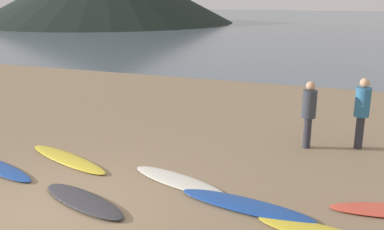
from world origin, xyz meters
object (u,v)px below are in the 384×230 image
at_px(surfboard_3, 83,200).
at_px(person_0, 309,109).
at_px(surfboard_5, 245,205).
at_px(person_1, 362,108).
at_px(surfboard_4, 178,181).
at_px(surfboard_2, 67,159).

distance_m(surfboard_3, person_0, 5.62).
distance_m(surfboard_5, person_0, 3.70).
height_order(person_0, person_1, person_1).
xyz_separation_m(surfboard_3, surfboard_4, (1.23, 1.44, -0.02)).
relative_size(surfboard_2, surfboard_4, 1.18).
distance_m(surfboard_2, person_1, 6.95).
relative_size(surfboard_2, surfboard_5, 1.07).
relative_size(person_0, person_1, 0.95).
height_order(surfboard_2, surfboard_3, surfboard_3).
bearing_deg(surfboard_5, person_0, 88.10).
xyz_separation_m(surfboard_3, surfboard_5, (2.73, 0.90, -0.01)).
bearing_deg(surfboard_4, person_0, 72.53).
bearing_deg(surfboard_5, surfboard_2, 178.64).
bearing_deg(surfboard_2, person_0, 49.52).
distance_m(surfboard_2, surfboard_5, 4.34).
bearing_deg(surfboard_4, surfboard_2, -165.62).
distance_m(surfboard_4, person_0, 3.78).
xyz_separation_m(person_0, person_1, (1.17, 0.42, 0.05)).
bearing_deg(person_0, surfboard_5, 149.39).
bearing_deg(person_1, person_0, 172.35).
height_order(surfboard_2, person_0, person_0).
distance_m(surfboard_2, surfboard_4, 2.78).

